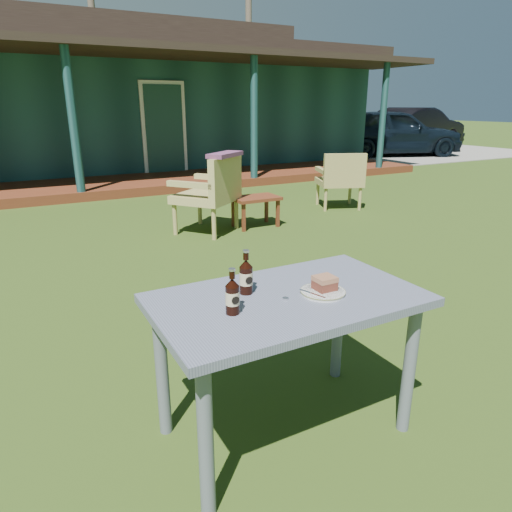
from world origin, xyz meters
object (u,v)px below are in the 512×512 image
car_near (392,132)px  plate (323,292)px  armchair_left (212,190)px  armchair_right (341,177)px  cola_bottle_far (232,296)px  cafe_table (287,316)px  cake_slice (325,283)px  cola_bottle_near (246,276)px  car_far (415,128)px  side_table (255,201)px

car_near → plate: (-9.48, -9.33, 0.01)m
armchair_left → armchair_right: (2.27, 0.35, -0.05)m
car_near → cola_bottle_far: 13.62m
cafe_table → armchair_right: armchair_right is taller
car_near → cake_slice: bearing=153.8°
car_near → cola_bottle_near: size_ratio=20.66×
car_far → side_table: car_far is taller
armchair_right → side_table: bearing=-167.8°
car_near → car_far: bearing=-41.7°
cafe_table → cola_bottle_near: cola_bottle_near is taller
cola_bottle_near → side_table: size_ratio=0.34×
armchair_right → side_table: size_ratio=1.42×
cafe_table → plate: size_ratio=5.88×
side_table → armchair_right: bearing=12.2°
cake_slice → cafe_table: bearing=166.1°
car_near → cake_slice: (-9.46, -9.32, 0.05)m
car_near → cafe_table: size_ratio=3.52×
cafe_table → cola_bottle_near: (-0.15, 0.12, 0.18)m
car_far → cake_slice: size_ratio=47.50×
car_far → cola_bottle_near: bearing=119.8°
armchair_right → plate: bearing=-129.4°
armchair_left → side_table: 0.63m
cake_slice → armchair_left: (0.98, 3.61, -0.23)m
cafe_table → cola_bottle_near: 0.26m
plate → cola_bottle_far: bearing=179.0°
cafe_table → cola_bottle_far: (-0.29, -0.05, 0.18)m
cafe_table → cola_bottle_far: cola_bottle_far is taller
cola_bottle_near → plate: bearing=-29.2°
cafe_table → side_table: cafe_table is taller
cola_bottle_near → armchair_right: 5.23m
armchair_right → cafe_table: bearing=-131.1°
armchair_left → armchair_right: size_ratio=1.12×
car_far → cola_bottle_near: size_ratio=21.36×
cafe_table → armchair_left: 3.75m
cafe_table → side_table: 3.98m
cola_bottle_far → plate: bearing=-1.0°
cola_bottle_far → cola_bottle_near: bearing=48.1°
cafe_table → side_table: bearing=63.8°
armchair_right → car_far: bearing=37.8°
car_near → car_far: (2.42, 1.34, 0.00)m
car_far → cake_slice: (-11.88, -10.66, 0.05)m
cola_bottle_far → armchair_right: cola_bottle_far is taller
plate → armchair_right: armchair_right is taller
cake_slice → cola_bottle_far: bearing=-179.6°
cake_slice → cola_bottle_near: 0.36m
car_far → side_table: bearing=113.5°
armchair_right → side_table: (-1.67, -0.36, -0.14)m
side_table → car_near: bearing=36.0°
car_far → cafe_table: (-12.05, -10.62, -0.10)m
cola_bottle_far → armchair_right: bearing=46.9°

